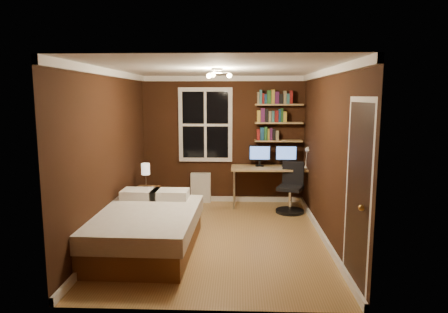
{
  "coord_description": "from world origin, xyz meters",
  "views": [
    {
      "loc": [
        0.31,
        -5.79,
        2.12
      ],
      "look_at": [
        0.08,
        0.45,
        1.17
      ],
      "focal_mm": 32.0,
      "sensor_mm": 36.0,
      "label": 1
    }
  ],
  "objects_px": {
    "bed": "(144,229)",
    "monitor_left": "(260,156)",
    "monitor_right": "(286,156)",
    "office_chair": "(291,194)",
    "desk": "(273,170)",
    "nightstand": "(146,201)",
    "bedside_lamp": "(146,176)",
    "radiator": "(201,188)",
    "desk_lamp": "(307,157)"
  },
  "relations": [
    {
      "from": "bed",
      "to": "monitor_right",
      "type": "height_order",
      "value": "monitor_right"
    },
    {
      "from": "monitor_right",
      "to": "radiator",
      "type": "bearing_deg",
      "value": 175.47
    },
    {
      "from": "bed",
      "to": "monitor_left",
      "type": "xyz_separation_m",
      "value": [
        1.72,
        2.39,
        0.68
      ]
    },
    {
      "from": "desk",
      "to": "bed",
      "type": "bearing_deg",
      "value": -130.52
    },
    {
      "from": "monitor_left",
      "to": "desk_lamp",
      "type": "relative_size",
      "value": 0.97
    },
    {
      "from": "bed",
      "to": "nightstand",
      "type": "distance_m",
      "value": 1.66
    },
    {
      "from": "radiator",
      "to": "office_chair",
      "type": "bearing_deg",
      "value": -19.94
    },
    {
      "from": "nightstand",
      "to": "bedside_lamp",
      "type": "distance_m",
      "value": 0.47
    },
    {
      "from": "radiator",
      "to": "desk_lamp",
      "type": "relative_size",
      "value": 1.35
    },
    {
      "from": "bed",
      "to": "nightstand",
      "type": "height_order",
      "value": "bed"
    },
    {
      "from": "nightstand",
      "to": "bedside_lamp",
      "type": "xyz_separation_m",
      "value": [
        0.0,
        0.0,
        0.47
      ]
    },
    {
      "from": "monitor_right",
      "to": "office_chair",
      "type": "distance_m",
      "value": 0.8
    },
    {
      "from": "nightstand",
      "to": "office_chair",
      "type": "relative_size",
      "value": 0.54
    },
    {
      "from": "office_chair",
      "to": "monitor_right",
      "type": "bearing_deg",
      "value": 116.54
    },
    {
      "from": "bed",
      "to": "bedside_lamp",
      "type": "distance_m",
      "value": 1.71
    },
    {
      "from": "bed",
      "to": "monitor_left",
      "type": "distance_m",
      "value": 3.02
    },
    {
      "from": "desk",
      "to": "desk_lamp",
      "type": "bearing_deg",
      "value": -12.55
    },
    {
      "from": "bedside_lamp",
      "to": "monitor_left",
      "type": "xyz_separation_m",
      "value": [
        2.05,
        0.77,
        0.25
      ]
    },
    {
      "from": "nightstand",
      "to": "radiator",
      "type": "xyz_separation_m",
      "value": [
        0.89,
        0.9,
        0.05
      ]
    },
    {
      "from": "nightstand",
      "to": "desk_lamp",
      "type": "height_order",
      "value": "desk_lamp"
    },
    {
      "from": "bed",
      "to": "monitor_right",
      "type": "bearing_deg",
      "value": 48.45
    },
    {
      "from": "bed",
      "to": "desk",
      "type": "relative_size",
      "value": 1.26
    },
    {
      "from": "radiator",
      "to": "monitor_right",
      "type": "height_order",
      "value": "monitor_right"
    },
    {
      "from": "bedside_lamp",
      "to": "radiator",
      "type": "xyz_separation_m",
      "value": [
        0.89,
        0.9,
        -0.42
      ]
    },
    {
      "from": "office_chair",
      "to": "monitor_left",
      "type": "bearing_deg",
      "value": 159.98
    },
    {
      "from": "monitor_left",
      "to": "monitor_right",
      "type": "height_order",
      "value": "same"
    },
    {
      "from": "bed",
      "to": "monitor_left",
      "type": "relative_size",
      "value": 4.77
    },
    {
      "from": "nightstand",
      "to": "bedside_lamp",
      "type": "height_order",
      "value": "bedside_lamp"
    },
    {
      "from": "bed",
      "to": "office_chair",
      "type": "bearing_deg",
      "value": 41.38
    },
    {
      "from": "desk_lamp",
      "to": "bed",
      "type": "bearing_deg",
      "value": -140.01
    },
    {
      "from": "radiator",
      "to": "desk_lamp",
      "type": "bearing_deg",
      "value": -9.75
    },
    {
      "from": "bedside_lamp",
      "to": "radiator",
      "type": "relative_size",
      "value": 0.73
    },
    {
      "from": "bed",
      "to": "nightstand",
      "type": "relative_size",
      "value": 4.05
    },
    {
      "from": "bedside_lamp",
      "to": "radiator",
      "type": "bearing_deg",
      "value": 45.33
    },
    {
      "from": "radiator",
      "to": "nightstand",
      "type": "bearing_deg",
      "value": -134.67
    },
    {
      "from": "nightstand",
      "to": "desk",
      "type": "xyz_separation_m",
      "value": [
        2.31,
        0.69,
        0.45
      ]
    },
    {
      "from": "monitor_left",
      "to": "bedside_lamp",
      "type": "bearing_deg",
      "value": -159.49
    },
    {
      "from": "desk",
      "to": "office_chair",
      "type": "distance_m",
      "value": 0.62
    },
    {
      "from": "monitor_right",
      "to": "office_chair",
      "type": "relative_size",
      "value": 0.46
    },
    {
      "from": "monitor_right",
      "to": "office_chair",
      "type": "bearing_deg",
      "value": -85.09
    },
    {
      "from": "bed",
      "to": "desk_lamp",
      "type": "relative_size",
      "value": 4.61
    },
    {
      "from": "monitor_left",
      "to": "desk_lamp",
      "type": "height_order",
      "value": "desk_lamp"
    },
    {
      "from": "bedside_lamp",
      "to": "desk_lamp",
      "type": "relative_size",
      "value": 0.99
    },
    {
      "from": "bedside_lamp",
      "to": "desk_lamp",
      "type": "bearing_deg",
      "value": 10.65
    },
    {
      "from": "desk",
      "to": "monitor_left",
      "type": "height_order",
      "value": "monitor_left"
    },
    {
      "from": "monitor_left",
      "to": "office_chair",
      "type": "xyz_separation_m",
      "value": [
        0.55,
        -0.49,
        -0.63
      ]
    },
    {
      "from": "radiator",
      "to": "desk_lamp",
      "type": "xyz_separation_m",
      "value": [
        2.04,
        -0.35,
        0.69
      ]
    },
    {
      "from": "bedside_lamp",
      "to": "desk_lamp",
      "type": "xyz_separation_m",
      "value": [
        2.93,
        0.55,
        0.27
      ]
    },
    {
      "from": "nightstand",
      "to": "desk_lamp",
      "type": "relative_size",
      "value": 1.14
    },
    {
      "from": "nightstand",
      "to": "radiator",
      "type": "distance_m",
      "value": 1.27
    }
  ]
}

